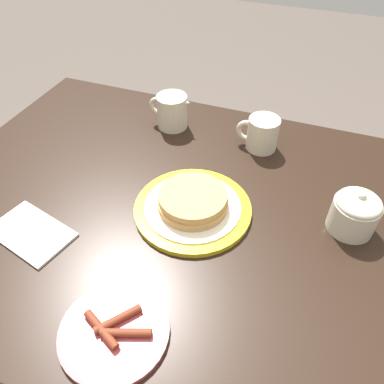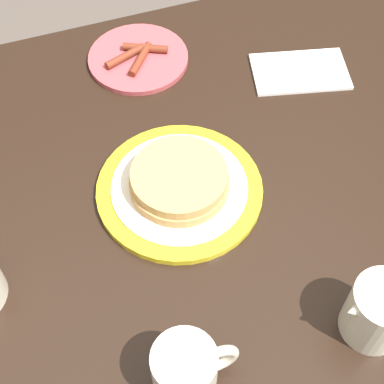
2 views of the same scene
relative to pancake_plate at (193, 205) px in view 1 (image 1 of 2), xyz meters
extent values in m
plane|color=#51473F|center=(0.02, 0.00, -0.80)|extent=(8.00, 8.00, 0.00)
cube|color=black|center=(0.02, 0.00, -0.03)|extent=(1.20, 0.87, 0.03)
cube|color=black|center=(-0.52, -0.38, -0.42)|extent=(0.07, 0.07, 0.75)
cube|color=black|center=(0.56, -0.38, -0.42)|extent=(0.07, 0.07, 0.75)
cylinder|color=gold|center=(0.00, 0.00, -0.01)|extent=(0.26, 0.26, 0.01)
cylinder|color=beige|center=(0.00, 0.00, 0.00)|extent=(0.21, 0.21, 0.00)
cylinder|color=tan|center=(0.00, 0.00, 0.01)|extent=(0.15, 0.15, 0.02)
cylinder|color=tan|center=(0.00, 0.00, 0.02)|extent=(0.15, 0.15, 0.02)
cylinder|color=#B2474C|center=(0.02, 0.31, -0.01)|extent=(0.18, 0.18, 0.01)
cylinder|color=maroon|center=(0.00, 0.31, 0.00)|extent=(0.08, 0.04, 0.01)
cylinder|color=maroon|center=(0.04, 0.32, 0.00)|extent=(0.08, 0.05, 0.01)
cylinder|color=maroon|center=(0.02, 0.29, 0.00)|extent=(0.06, 0.07, 0.01)
cylinder|color=beige|center=(-0.09, -0.28, 0.02)|extent=(0.08, 0.08, 0.09)
torus|color=beige|center=(-0.05, -0.28, 0.02)|extent=(0.06, 0.01, 0.06)
cylinder|color=#472819|center=(-0.09, -0.28, 0.06)|extent=(0.07, 0.07, 0.00)
cylinder|color=beige|center=(0.17, -0.29, 0.03)|extent=(0.08, 0.08, 0.09)
cone|color=beige|center=(0.13, -0.29, 0.06)|extent=(0.04, 0.04, 0.04)
torus|color=beige|center=(0.21, -0.29, 0.04)|extent=(0.05, 0.01, 0.05)
cylinder|color=beige|center=(-0.33, -0.07, 0.02)|extent=(0.10, 0.10, 0.07)
ellipsoid|color=beige|center=(-0.33, -0.07, 0.05)|extent=(0.09, 0.09, 0.03)
sphere|color=beige|center=(-0.33, -0.07, 0.07)|extent=(0.02, 0.02, 0.02)
cube|color=white|center=(0.29, 0.18, -0.02)|extent=(0.19, 0.14, 0.01)
camera|label=1|loc=(-0.20, 0.53, 0.58)|focal=35.00mm
camera|label=2|loc=(-0.16, -0.50, 0.73)|focal=55.00mm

